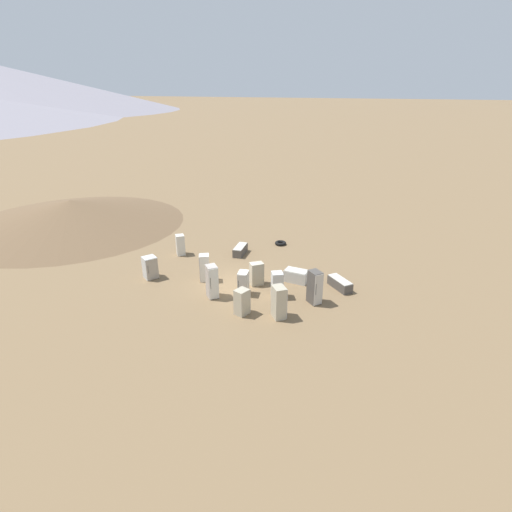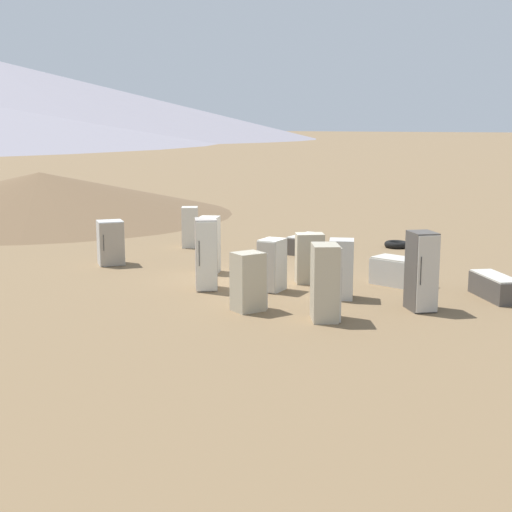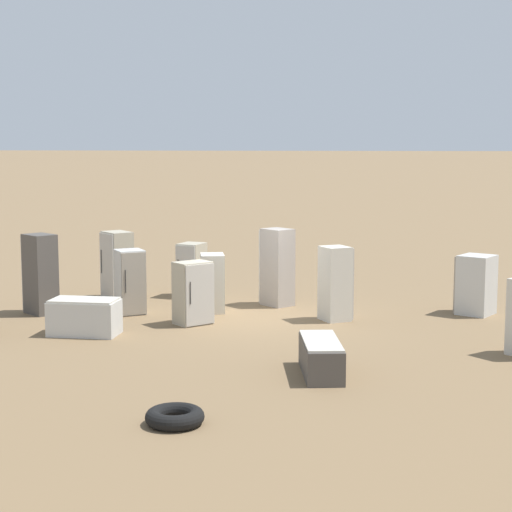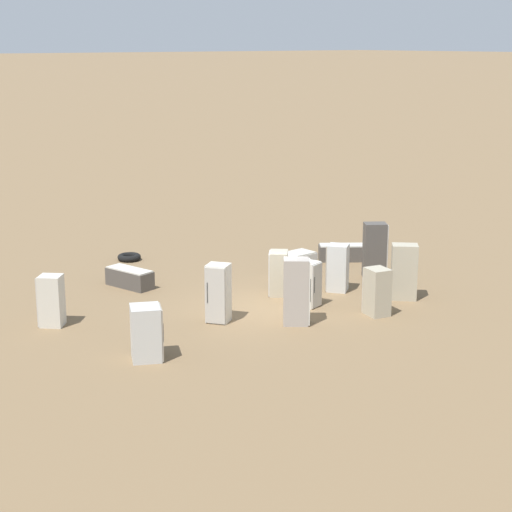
{
  "view_description": "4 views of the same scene",
  "coord_description": "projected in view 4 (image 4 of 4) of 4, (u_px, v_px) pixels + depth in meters",
  "views": [
    {
      "loc": [
        -18.44,
        -11.63,
        11.12
      ],
      "look_at": [
        0.76,
        -1.26,
        1.95
      ],
      "focal_mm": 28.0,
      "sensor_mm": 36.0,
      "label": 1
    },
    {
      "loc": [
        -14.38,
        -14.03,
        4.4
      ],
      "look_at": [
        -0.42,
        -0.39,
        0.84
      ],
      "focal_mm": 50.0,
      "sensor_mm": 36.0,
      "label": 2
    },
    {
      "loc": [
        19.3,
        3.82,
        4.05
      ],
      "look_at": [
        -1.13,
        -0.16,
        1.32
      ],
      "focal_mm": 60.0,
      "sensor_mm": 36.0,
      "label": 3
    },
    {
      "loc": [
        -19.5,
        15.66,
        7.98
      ],
      "look_at": [
        0.87,
        -0.28,
        1.43
      ],
      "focal_mm": 60.0,
      "sensor_mm": 36.0,
      "label": 4
    }
  ],
  "objects": [
    {
      "name": "discarded_fridge_3",
      "position": [
        295.0,
        264.0,
        29.87
      ],
      "size": [
        0.85,
        1.47,
        0.77
      ],
      "rotation": [
        0.0,
        0.0,
        0.04
      ],
      "color": "silver",
      "rests_on": "ground_plane"
    },
    {
      "name": "discarded_fridge_9",
      "position": [
        130.0,
        278.0,
        28.38
      ],
      "size": [
        1.81,
        1.02,
        0.62
      ],
      "rotation": [
        0.0,
        0.0,
        4.94
      ],
      "color": "#4C4742",
      "rests_on": "ground_plane"
    },
    {
      "name": "discarded_fridge_4",
      "position": [
        342.0,
        253.0,
        31.79
      ],
      "size": [
        1.55,
        1.78,
        0.61
      ],
      "rotation": [
        0.0,
        0.0,
        2.5
      ],
      "color": "#4C4742",
      "rests_on": "ground_plane"
    },
    {
      "name": "discarded_fridge_10",
      "position": [
        307.0,
        284.0,
        26.27
      ],
      "size": [
        0.89,
        0.74,
        1.41
      ],
      "rotation": [
        0.0,
        0.0,
        1.87
      ],
      "color": "beige",
      "rests_on": "ground_plane"
    },
    {
      "name": "discarded_fridge_5",
      "position": [
        278.0,
        273.0,
        27.44
      ],
      "size": [
        0.97,
        0.95,
        1.42
      ],
      "rotation": [
        0.0,
        0.0,
        5.55
      ],
      "color": "#B2A88E",
      "rests_on": "ground_plane"
    },
    {
      "name": "ground_plane",
      "position": [
        266.0,
        308.0,
        26.2
      ],
      "size": [
        1000.0,
        1000.0,
        0.0
      ],
      "primitive_type": "plane",
      "color": "brown"
    },
    {
      "name": "discarded_fridge_12",
      "position": [
        375.0,
        250.0,
        29.36
      ],
      "size": [
        0.9,
        0.96,
        1.92
      ],
      "rotation": [
        0.0,
        0.0,
        2.53
      ],
      "color": "#4C4742",
      "rests_on": "ground_plane"
    },
    {
      "name": "discarded_fridge_6",
      "position": [
        51.0,
        301.0,
        24.42
      ],
      "size": [
        0.87,
        0.88,
        1.49
      ],
      "rotation": [
        0.0,
        0.0,
        5.53
      ],
      "color": "beige",
      "rests_on": "ground_plane"
    },
    {
      "name": "discarded_fridge_11",
      "position": [
        218.0,
        293.0,
        24.75
      ],
      "size": [
        0.86,
        0.86,
        1.72
      ],
      "rotation": [
        0.0,
        0.0,
        0.62
      ],
      "color": "beige",
      "rests_on": "ground_plane"
    },
    {
      "name": "discarded_fridge_2",
      "position": [
        337.0,
        268.0,
        27.84
      ],
      "size": [
        0.9,
        0.89,
        1.55
      ],
      "rotation": [
        0.0,
        0.0,
        5.34
      ],
      "color": "silver",
      "rests_on": "ground_plane"
    },
    {
      "name": "discarded_fridge_8",
      "position": [
        297.0,
        292.0,
        24.5
      ],
      "size": [
        0.91,
        0.94,
        1.94
      ],
      "rotation": [
        0.0,
        0.0,
        2.46
      ],
      "color": "#A89E93",
      "rests_on": "ground_plane"
    },
    {
      "name": "discarded_fridge_1",
      "position": [
        147.0,
        333.0,
        21.84
      ],
      "size": [
        1.04,
        1.04,
        1.42
      ],
      "rotation": [
        0.0,
        0.0,
        2.68
      ],
      "color": "silver",
      "rests_on": "ground_plane"
    },
    {
      "name": "discarded_fridge_7",
      "position": [
        404.0,
        272.0,
        26.96
      ],
      "size": [
        0.99,
        0.99,
        1.77
      ],
      "rotation": [
        0.0,
        0.0,
        3.96
      ],
      "color": "#B2A88E",
      "rests_on": "ground_plane"
    },
    {
      "name": "scrap_tire",
      "position": [
        129.0,
        257.0,
        31.87
      ],
      "size": [
        0.87,
        0.87,
        0.23
      ],
      "color": "black",
      "rests_on": "ground_plane"
    },
    {
      "name": "discarded_fridge_0",
      "position": [
        377.0,
        292.0,
        25.41
      ],
      "size": [
        0.84,
        0.73,
        1.43
      ],
      "rotation": [
        0.0,
        0.0,
        4.49
      ],
      "color": "#B2A88E",
      "rests_on": "ground_plane"
    }
  ]
}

